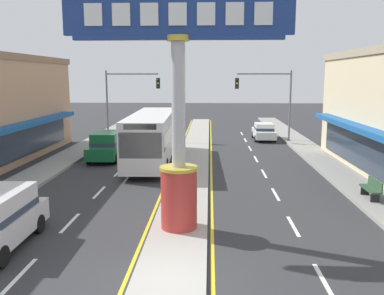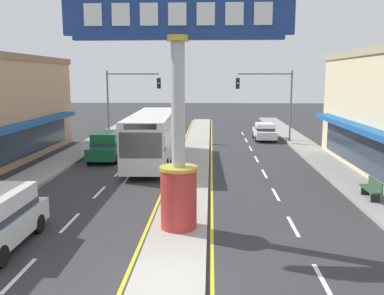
# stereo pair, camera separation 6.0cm
# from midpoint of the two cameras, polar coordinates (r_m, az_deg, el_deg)

# --- Properties ---
(ground_plane) EXTENTS (160.00, 160.00, 0.00)m
(ground_plane) POSITION_cam_midpoint_polar(r_m,az_deg,el_deg) (12.13, -3.41, -18.26)
(ground_plane) COLOR #303033
(median_strip) EXTENTS (2.10, 52.00, 0.14)m
(median_strip) POSITION_cam_midpoint_polar(r_m,az_deg,el_deg) (29.23, 0.15, -1.39)
(median_strip) COLOR #A39E93
(median_strip) RESTS_ON ground
(sidewalk_left) EXTENTS (2.27, 60.00, 0.18)m
(sidewalk_left) POSITION_cam_midpoint_polar(r_m,az_deg,el_deg) (28.99, -17.65, -1.90)
(sidewalk_left) COLOR gray
(sidewalk_left) RESTS_ON ground
(sidewalk_right) EXTENTS (2.27, 60.00, 0.18)m
(sidewalk_right) POSITION_cam_midpoint_polar(r_m,az_deg,el_deg) (28.30, 18.07, -2.20)
(sidewalk_right) COLOR gray
(sidewalk_right) RESTS_ON ground
(lane_markings) EXTENTS (8.84, 52.00, 0.01)m
(lane_markings) POSITION_cam_midpoint_polar(r_m,az_deg,el_deg) (27.92, 0.04, -2.06)
(lane_markings) COLOR silver
(lane_markings) RESTS_ON ground
(district_sign) EXTENTS (7.93, 1.40, 8.46)m
(district_sign) POSITION_cam_midpoint_polar(r_m,az_deg,el_deg) (14.88, -1.97, 4.52)
(district_sign) COLOR #B7332D
(district_sign) RESTS_ON median_strip
(traffic_light_left_side) EXTENTS (4.86, 0.46, 6.20)m
(traffic_light_left_side) POSITION_cam_midpoint_polar(r_m,az_deg,el_deg) (37.74, -9.00, 7.38)
(traffic_light_left_side) COLOR slate
(traffic_light_left_side) RESTS_ON ground
(traffic_light_right_side) EXTENTS (4.86, 0.46, 6.20)m
(traffic_light_right_side) POSITION_cam_midpoint_polar(r_m,az_deg,el_deg) (36.84, 10.55, 7.29)
(traffic_light_right_side) COLOR slate
(traffic_light_right_side) RESTS_ON ground
(suv_far_right_lane) EXTENTS (2.12, 4.68, 1.90)m
(suv_far_right_lane) POSITION_cam_midpoint_polar(r_m,az_deg,el_deg) (29.35, -11.69, 0.27)
(suv_far_right_lane) COLOR #14562D
(suv_far_right_lane) RESTS_ON ground
(sedan_near_left_lane) EXTENTS (1.86, 4.31, 1.53)m
(sedan_near_left_lane) POSITION_cam_midpoint_polar(r_m,az_deg,el_deg) (38.28, 9.72, 2.19)
(sedan_near_left_lane) COLOR white
(sedan_near_left_lane) RESTS_ON ground
(bus_mid_left_lane) EXTENTS (2.79, 11.26, 3.26)m
(bus_mid_left_lane) POSITION_cam_midpoint_polar(r_m,az_deg,el_deg) (27.80, -5.53, 1.75)
(bus_mid_left_lane) COLOR silver
(bus_mid_left_lane) RESTS_ON ground
(street_bench) EXTENTS (0.48, 1.60, 0.88)m
(street_bench) POSITION_cam_midpoint_polar(r_m,az_deg,el_deg) (20.78, 23.24, -5.14)
(street_bench) COLOR #2D4C33
(street_bench) RESTS_ON sidewalk_right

